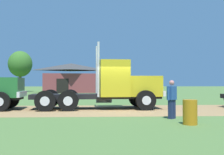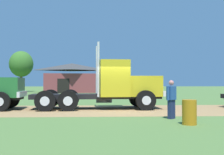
{
  "view_description": "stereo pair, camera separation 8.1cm",
  "coord_description": "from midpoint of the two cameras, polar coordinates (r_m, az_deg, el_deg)",
  "views": [
    {
      "loc": [
        -0.99,
        -15.76,
        1.59
      ],
      "look_at": [
        -0.16,
        0.52,
        1.9
      ],
      "focal_mm": 43.55,
      "sensor_mm": 36.0,
      "label": 1
    },
    {
      "loc": [
        -0.91,
        -15.77,
        1.59
      ],
      "look_at": [
        -0.16,
        0.52,
        1.9
      ],
      "focal_mm": 43.55,
      "sensor_mm": 36.0,
      "label": 2
    }
  ],
  "objects": [
    {
      "name": "shed_building",
      "position": [
        44.26,
        -8.66,
        -0.18
      ],
      "size": [
        9.39,
        6.25,
        4.71
      ],
      "color": "brown",
      "rests_on": "ground_plane"
    },
    {
      "name": "visitor_standing_near",
      "position": [
        12.27,
        12.26,
        -4.24
      ],
      "size": [
        0.48,
        0.45,
        1.69
      ],
      "color": "#264C8C",
      "rests_on": "ground_plane"
    },
    {
      "name": "ground_plane",
      "position": [
        15.87,
        0.52,
        -6.83
      ],
      "size": [
        200.0,
        200.0,
        0.0
      ],
      "primitive_type": "plane",
      "color": "#517338"
    },
    {
      "name": "truck_foreground_white",
      "position": [
        16.6,
        0.46,
        -1.83
      ],
      "size": [
        7.96,
        3.08,
        3.94
      ],
      "color": "black",
      "rests_on": "ground_plane"
    },
    {
      "name": "steel_barrel",
      "position": [
        10.75,
        15.85,
        -7.02
      ],
      "size": [
        0.54,
        0.54,
        0.94
      ],
      "primitive_type": "cylinder",
      "color": "#B27214",
      "rests_on": "ground_plane"
    },
    {
      "name": "tree_mid",
      "position": [
        49.9,
        -18.75,
        2.69
      ],
      "size": [
        4.09,
        4.09,
        7.1
      ],
      "color": "#513823",
      "rests_on": "ground_plane"
    },
    {
      "name": "dirt_track",
      "position": [
        15.87,
        0.52,
        -6.82
      ],
      "size": [
        120.0,
        6.31,
        0.01
      ],
      "primitive_type": "cube",
      "color": "#9C794C",
      "rests_on": "ground_plane"
    }
  ]
}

